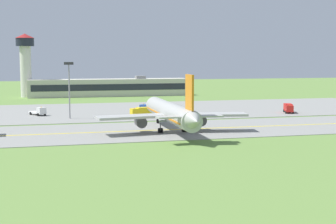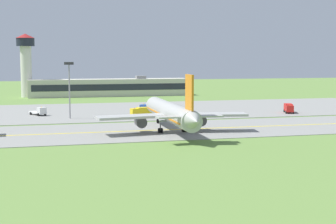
{
  "view_description": "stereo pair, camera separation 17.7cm",
  "coord_description": "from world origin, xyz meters",
  "px_view_note": "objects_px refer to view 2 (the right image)",
  "views": [
    {
      "loc": [
        -29.89,
        -102.33,
        15.6
      ],
      "look_at": [
        -4.2,
        -0.04,
        4.0
      ],
      "focal_mm": 52.14,
      "sensor_mm": 36.0,
      "label": 1
    },
    {
      "loc": [
        -29.71,
        -102.37,
        15.6
      ],
      "look_at": [
        -4.2,
        -0.04,
        4.0
      ],
      "focal_mm": 52.14,
      "sensor_mm": 36.0,
      "label": 2
    }
  ],
  "objects_px": {
    "service_truck_pushback": "(39,111)",
    "control_tower": "(26,59)",
    "service_truck_catering": "(289,108)",
    "apron_light_mast": "(69,83)",
    "service_truck_fuel": "(146,107)",
    "service_truck_baggage": "(142,111)",
    "airplane_lead": "(171,113)"
  },
  "relations": [
    {
      "from": "service_truck_baggage",
      "to": "apron_light_mast",
      "type": "bearing_deg",
      "value": 177.48
    },
    {
      "from": "service_truck_baggage",
      "to": "apron_light_mast",
      "type": "xyz_separation_m",
      "value": [
        -18.85,
        0.83,
        7.79
      ]
    },
    {
      "from": "airplane_lead",
      "to": "service_truck_catering",
      "type": "bearing_deg",
      "value": 32.46
    },
    {
      "from": "airplane_lead",
      "to": "service_truck_catering",
      "type": "xyz_separation_m",
      "value": [
        41.68,
        26.51,
        -2.6
      ]
    },
    {
      "from": "service_truck_pushback",
      "to": "apron_light_mast",
      "type": "bearing_deg",
      "value": -48.76
    },
    {
      "from": "service_truck_catering",
      "to": "service_truck_pushback",
      "type": "relative_size",
      "value": 0.96
    },
    {
      "from": "service_truck_catering",
      "to": "airplane_lead",
      "type": "bearing_deg",
      "value": -147.54
    },
    {
      "from": "service_truck_baggage",
      "to": "service_truck_pushback",
      "type": "xyz_separation_m",
      "value": [
        -26.65,
        9.72,
        -0.35
      ]
    },
    {
      "from": "service_truck_fuel",
      "to": "service_truck_baggage",
      "type": "bearing_deg",
      "value": -106.73
    },
    {
      "from": "service_truck_fuel",
      "to": "service_truck_catering",
      "type": "relative_size",
      "value": 0.98
    },
    {
      "from": "airplane_lead",
      "to": "control_tower",
      "type": "relative_size",
      "value": 1.55
    },
    {
      "from": "service_truck_baggage",
      "to": "service_truck_catering",
      "type": "bearing_deg",
      "value": -1.2
    },
    {
      "from": "apron_light_mast",
      "to": "service_truck_fuel",
      "type": "bearing_deg",
      "value": 25.48
    },
    {
      "from": "service_truck_baggage",
      "to": "apron_light_mast",
      "type": "distance_m",
      "value": 20.42
    },
    {
      "from": "service_truck_baggage",
      "to": "apron_light_mast",
      "type": "height_order",
      "value": "apron_light_mast"
    },
    {
      "from": "service_truck_baggage",
      "to": "control_tower",
      "type": "distance_m",
      "value": 85.31
    },
    {
      "from": "control_tower",
      "to": "apron_light_mast",
      "type": "relative_size",
      "value": 1.73
    },
    {
      "from": "service_truck_baggage",
      "to": "control_tower",
      "type": "height_order",
      "value": "control_tower"
    },
    {
      "from": "service_truck_baggage",
      "to": "service_truck_pushback",
      "type": "relative_size",
      "value": 0.96
    },
    {
      "from": "service_truck_baggage",
      "to": "service_truck_catering",
      "type": "height_order",
      "value": "same"
    },
    {
      "from": "service_truck_pushback",
      "to": "apron_light_mast",
      "type": "relative_size",
      "value": 0.45
    },
    {
      "from": "service_truck_fuel",
      "to": "apron_light_mast",
      "type": "bearing_deg",
      "value": -154.52
    },
    {
      "from": "service_truck_fuel",
      "to": "service_truck_pushback",
      "type": "bearing_deg",
      "value": -176.71
    },
    {
      "from": "control_tower",
      "to": "apron_light_mast",
      "type": "bearing_deg",
      "value": -80.02
    },
    {
      "from": "service_truck_baggage",
      "to": "service_truck_fuel",
      "type": "relative_size",
      "value": 1.01
    },
    {
      "from": "service_truck_pushback",
      "to": "control_tower",
      "type": "relative_size",
      "value": 0.26
    },
    {
      "from": "control_tower",
      "to": "service_truck_catering",
      "type": "bearing_deg",
      "value": -46.33
    },
    {
      "from": "service_truck_fuel",
      "to": "apron_light_mast",
      "type": "xyz_separation_m",
      "value": [
        -22.29,
        -10.62,
        7.79
      ]
    },
    {
      "from": "service_truck_fuel",
      "to": "service_truck_pushback",
      "type": "height_order",
      "value": "service_truck_fuel"
    },
    {
      "from": "service_truck_pushback",
      "to": "service_truck_baggage",
      "type": "bearing_deg",
      "value": -20.05
    },
    {
      "from": "service_truck_fuel",
      "to": "service_truck_catering",
      "type": "xyz_separation_m",
      "value": [
        39.22,
        -12.35,
        -0.0
      ]
    },
    {
      "from": "service_truck_pushback",
      "to": "service_truck_fuel",
      "type": "bearing_deg",
      "value": 3.29
    }
  ]
}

